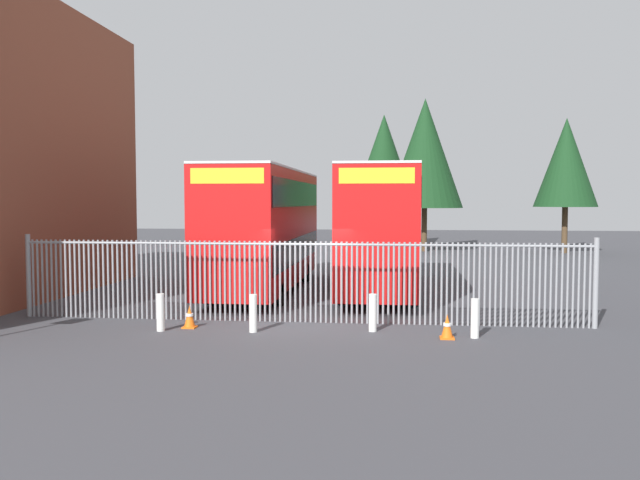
{
  "coord_description": "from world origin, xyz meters",
  "views": [
    {
      "loc": [
        2.46,
        -17.33,
        3.28
      ],
      "look_at": [
        0.0,
        4.0,
        2.0
      ],
      "focal_mm": 36.54,
      "sensor_mm": 36.0,
      "label": 1
    }
  ],
  "objects_px": {
    "double_decker_bus_behind_fence_left": "(265,225)",
    "bollard_near_left": "(161,312)",
    "double_decker_bus_near_gate": "(381,225)",
    "bollard_center_front": "(253,313)",
    "traffic_cone_by_gate": "(447,327)",
    "traffic_cone_mid_forecourt": "(190,317)",
    "bollard_near_right": "(373,313)",
    "bollard_far_right": "(475,318)"
  },
  "relations": [
    {
      "from": "double_decker_bus_behind_fence_left",
      "to": "bollard_near_left",
      "type": "relative_size",
      "value": 11.38
    },
    {
      "from": "double_decker_bus_near_gate",
      "to": "bollard_center_front",
      "type": "distance_m",
      "value": 8.68
    },
    {
      "from": "double_decker_bus_behind_fence_left",
      "to": "bollard_center_front",
      "type": "bearing_deg",
      "value": -80.92
    },
    {
      "from": "traffic_cone_by_gate",
      "to": "traffic_cone_mid_forecourt",
      "type": "distance_m",
      "value": 6.56
    },
    {
      "from": "double_decker_bus_near_gate",
      "to": "bollard_near_left",
      "type": "bearing_deg",
      "value": -123.63
    },
    {
      "from": "bollard_near_right",
      "to": "traffic_cone_by_gate",
      "type": "relative_size",
      "value": 1.61
    },
    {
      "from": "double_decker_bus_near_gate",
      "to": "bollard_far_right",
      "type": "xyz_separation_m",
      "value": [
        2.44,
        -7.98,
        -1.95
      ]
    },
    {
      "from": "bollard_center_front",
      "to": "traffic_cone_mid_forecourt",
      "type": "relative_size",
      "value": 1.61
    },
    {
      "from": "traffic_cone_mid_forecourt",
      "to": "bollard_far_right",
      "type": "bearing_deg",
      "value": -3.36
    },
    {
      "from": "double_decker_bus_near_gate",
      "to": "traffic_cone_by_gate",
      "type": "bearing_deg",
      "value": -77.71
    },
    {
      "from": "bollard_near_right",
      "to": "double_decker_bus_near_gate",
      "type": "bearing_deg",
      "value": 89.86
    },
    {
      "from": "double_decker_bus_near_gate",
      "to": "double_decker_bus_behind_fence_left",
      "type": "xyz_separation_m",
      "value": [
        -4.2,
        -0.37,
        0.0
      ]
    },
    {
      "from": "double_decker_bus_near_gate",
      "to": "bollard_near_right",
      "type": "distance_m",
      "value": 7.73
    },
    {
      "from": "bollard_far_right",
      "to": "traffic_cone_mid_forecourt",
      "type": "xyz_separation_m",
      "value": [
        -7.2,
        0.42,
        -0.19
      ]
    },
    {
      "from": "traffic_cone_by_gate",
      "to": "traffic_cone_mid_forecourt",
      "type": "height_order",
      "value": "same"
    },
    {
      "from": "traffic_cone_mid_forecourt",
      "to": "double_decker_bus_behind_fence_left",
      "type": "bearing_deg",
      "value": 85.61
    },
    {
      "from": "bollard_center_front",
      "to": "traffic_cone_mid_forecourt",
      "type": "xyz_separation_m",
      "value": [
        -1.76,
        0.35,
        -0.19
      ]
    },
    {
      "from": "double_decker_bus_behind_fence_left",
      "to": "bollard_center_front",
      "type": "relative_size",
      "value": 11.38
    },
    {
      "from": "double_decker_bus_near_gate",
      "to": "bollard_far_right",
      "type": "relative_size",
      "value": 11.38
    },
    {
      "from": "double_decker_bus_near_gate",
      "to": "traffic_cone_by_gate",
      "type": "height_order",
      "value": "double_decker_bus_near_gate"
    },
    {
      "from": "traffic_cone_by_gate",
      "to": "traffic_cone_mid_forecourt",
      "type": "bearing_deg",
      "value": 174.83
    },
    {
      "from": "double_decker_bus_behind_fence_left",
      "to": "bollard_near_right",
      "type": "xyz_separation_m",
      "value": [
        4.18,
        -7.11,
        -1.95
      ]
    },
    {
      "from": "bollard_near_right",
      "to": "bollard_far_right",
      "type": "bearing_deg",
      "value": -11.53
    },
    {
      "from": "double_decker_bus_near_gate",
      "to": "double_decker_bus_behind_fence_left",
      "type": "distance_m",
      "value": 4.22
    },
    {
      "from": "double_decker_bus_behind_fence_left",
      "to": "traffic_cone_by_gate",
      "type": "bearing_deg",
      "value": -52.48
    },
    {
      "from": "bollard_center_front",
      "to": "bollard_near_right",
      "type": "height_order",
      "value": "same"
    },
    {
      "from": "bollard_near_left",
      "to": "bollard_far_right",
      "type": "xyz_separation_m",
      "value": [
        7.8,
        0.06,
        0.0
      ]
    },
    {
      "from": "double_decker_bus_behind_fence_left",
      "to": "traffic_cone_by_gate",
      "type": "distance_m",
      "value": 10.04
    },
    {
      "from": "bollard_far_right",
      "to": "traffic_cone_mid_forecourt",
      "type": "height_order",
      "value": "bollard_far_right"
    },
    {
      "from": "double_decker_bus_near_gate",
      "to": "bollard_center_front",
      "type": "relative_size",
      "value": 11.38
    },
    {
      "from": "bollard_center_front",
      "to": "traffic_cone_mid_forecourt",
      "type": "bearing_deg",
      "value": 168.69
    },
    {
      "from": "bollard_far_right",
      "to": "traffic_cone_by_gate",
      "type": "distance_m",
      "value": 0.71
    },
    {
      "from": "bollard_center_front",
      "to": "traffic_cone_mid_forecourt",
      "type": "height_order",
      "value": "bollard_center_front"
    },
    {
      "from": "bollard_near_left",
      "to": "traffic_cone_mid_forecourt",
      "type": "bearing_deg",
      "value": 38.95
    },
    {
      "from": "bollard_center_front",
      "to": "traffic_cone_by_gate",
      "type": "relative_size",
      "value": 1.61
    },
    {
      "from": "bollard_center_front",
      "to": "bollard_near_right",
      "type": "relative_size",
      "value": 1.0
    },
    {
      "from": "double_decker_bus_near_gate",
      "to": "traffic_cone_mid_forecourt",
      "type": "height_order",
      "value": "double_decker_bus_near_gate"
    },
    {
      "from": "double_decker_bus_behind_fence_left",
      "to": "traffic_cone_by_gate",
      "type": "relative_size",
      "value": 18.32
    },
    {
      "from": "double_decker_bus_near_gate",
      "to": "traffic_cone_by_gate",
      "type": "distance_m",
      "value": 8.61
    },
    {
      "from": "bollard_near_right",
      "to": "bollard_far_right",
      "type": "xyz_separation_m",
      "value": [
        2.46,
        -0.5,
        0.0
      ]
    },
    {
      "from": "bollard_near_left",
      "to": "bollard_near_right",
      "type": "relative_size",
      "value": 1.0
    },
    {
      "from": "bollard_center_front",
      "to": "bollard_far_right",
      "type": "distance_m",
      "value": 5.44
    }
  ]
}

